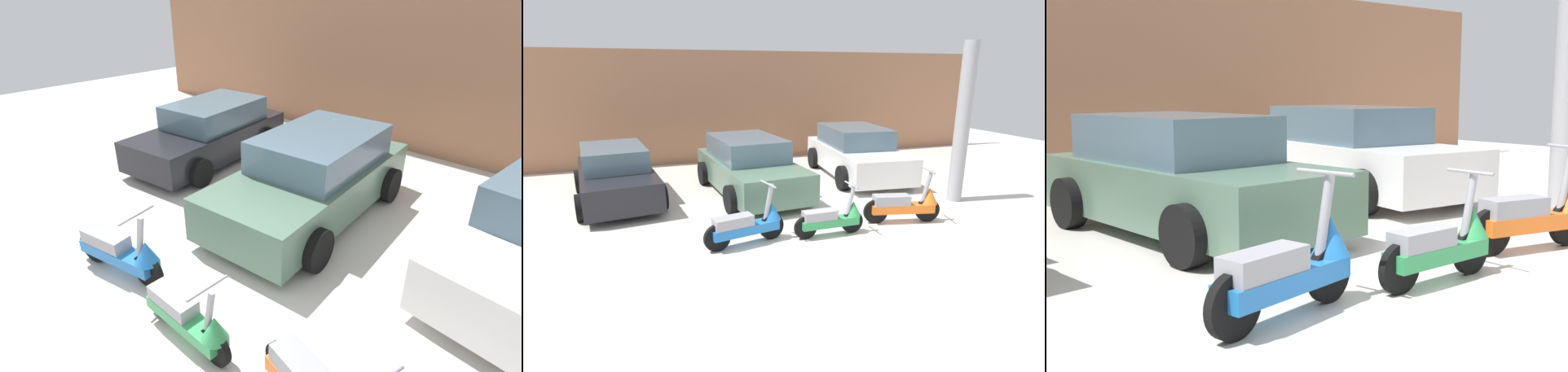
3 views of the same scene
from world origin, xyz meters
The scene contains 8 objects.
ground_plane centered at (0.00, 0.00, 0.00)m, with size 28.00×28.00×0.00m, color silver.
wall_back centered at (0.00, 8.04, 1.85)m, with size 19.60×0.12×3.70m, color #9E6B4C.
scooter_front_left centered at (-1.34, 0.80, 0.39)m, with size 1.55×0.65×1.09m.
scooter_front_right centered at (0.27, 0.68, 0.35)m, with size 1.41×0.51×0.99m.
scooter_front_center centered at (2.00, 0.82, 0.40)m, with size 1.58×0.70×1.12m.
car_rear_center centered at (-0.50, 3.99, 0.68)m, with size 2.30×4.32×1.42m.
car_rear_right centered at (2.94, 4.68, 0.69)m, with size 2.41×4.43×1.45m.
support_column_side centered at (4.03, 1.70, 1.85)m, with size 0.34×0.34×3.70m, color #99999E.
Camera 3 is at (-4.26, -2.99, 1.72)m, focal length 45.00 mm.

